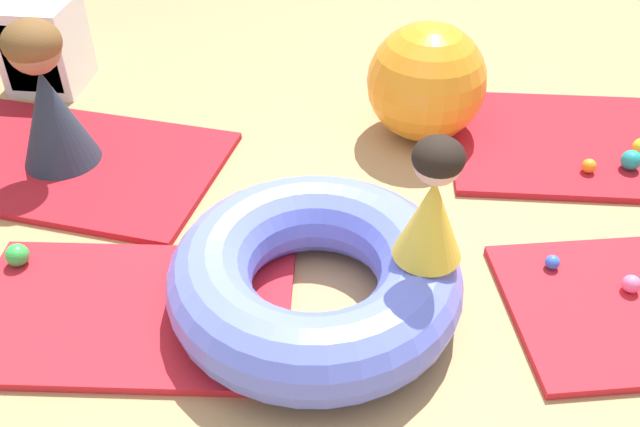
{
  "coord_description": "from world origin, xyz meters",
  "views": [
    {
      "loc": [
        0.28,
        -2.16,
        2.17
      ],
      "look_at": [
        0.03,
        0.11,
        0.36
      ],
      "focal_mm": 38.8,
      "sensor_mm": 36.0,
      "label": 1
    }
  ],
  "objects_px": {
    "play_ball_teal": "(631,160)",
    "play_ball_blue": "(552,262)",
    "play_ball_orange_second": "(589,166)",
    "storage_cube": "(43,47)",
    "inflatable_cushion": "(315,278)",
    "play_ball_green": "(18,254)",
    "exercise_ball_large": "(426,82)",
    "child_in_yellow": "(433,202)",
    "play_ball_pink": "(631,284)",
    "adult_seated": "(47,97)"
  },
  "relations": [
    {
      "from": "play_ball_pink",
      "to": "inflatable_cushion",
      "type": "bearing_deg",
      "value": -171.12
    },
    {
      "from": "inflatable_cushion",
      "to": "play_ball_green",
      "type": "height_order",
      "value": "inflatable_cushion"
    },
    {
      "from": "inflatable_cushion",
      "to": "play_ball_pink",
      "type": "relative_size",
      "value": 15.35
    },
    {
      "from": "play_ball_green",
      "to": "play_ball_orange_second",
      "type": "bearing_deg",
      "value": 20.68
    },
    {
      "from": "play_ball_teal",
      "to": "exercise_ball_large",
      "type": "height_order",
      "value": "exercise_ball_large"
    },
    {
      "from": "adult_seated",
      "to": "exercise_ball_large",
      "type": "distance_m",
      "value": 2.04
    },
    {
      "from": "play_ball_pink",
      "to": "play_ball_orange_second",
      "type": "distance_m",
      "value": 0.91
    },
    {
      "from": "play_ball_blue",
      "to": "play_ball_pink",
      "type": "xyz_separation_m",
      "value": [
        0.32,
        -0.11,
        0.01
      ]
    },
    {
      "from": "child_in_yellow",
      "to": "play_ball_green",
      "type": "bearing_deg",
      "value": 93.64
    },
    {
      "from": "play_ball_teal",
      "to": "exercise_ball_large",
      "type": "bearing_deg",
      "value": 164.72
    },
    {
      "from": "play_ball_pink",
      "to": "adult_seated",
      "type": "bearing_deg",
      "value": 165.95
    },
    {
      "from": "inflatable_cushion",
      "to": "child_in_yellow",
      "type": "bearing_deg",
      "value": 0.42
    },
    {
      "from": "exercise_ball_large",
      "to": "play_ball_teal",
      "type": "bearing_deg",
      "value": -15.28
    },
    {
      "from": "inflatable_cushion",
      "to": "play_ball_orange_second",
      "type": "distance_m",
      "value": 1.75
    },
    {
      "from": "play_ball_blue",
      "to": "play_ball_green",
      "type": "distance_m",
      "value": 2.41
    },
    {
      "from": "inflatable_cushion",
      "to": "play_ball_blue",
      "type": "relative_size",
      "value": 18.62
    },
    {
      "from": "child_in_yellow",
      "to": "play_ball_blue",
      "type": "distance_m",
      "value": 0.86
    },
    {
      "from": "play_ball_blue",
      "to": "storage_cube",
      "type": "height_order",
      "value": "storage_cube"
    },
    {
      "from": "child_in_yellow",
      "to": "play_ball_orange_second",
      "type": "relative_size",
      "value": 6.93
    },
    {
      "from": "inflatable_cushion",
      "to": "play_ball_teal",
      "type": "bearing_deg",
      "value": 36.69
    },
    {
      "from": "inflatable_cushion",
      "to": "child_in_yellow",
      "type": "relative_size",
      "value": 2.3
    },
    {
      "from": "child_in_yellow",
      "to": "play_ball_green",
      "type": "xyz_separation_m",
      "value": [
        -1.81,
        0.09,
        -0.52
      ]
    },
    {
      "from": "play_ball_green",
      "to": "child_in_yellow",
      "type": "bearing_deg",
      "value": -2.89
    },
    {
      "from": "adult_seated",
      "to": "play_ball_green",
      "type": "distance_m",
      "value": 0.91
    },
    {
      "from": "child_in_yellow",
      "to": "storage_cube",
      "type": "relative_size",
      "value": 0.95
    },
    {
      "from": "play_ball_blue",
      "to": "storage_cube",
      "type": "distance_m",
      "value": 3.34
    },
    {
      "from": "play_ball_teal",
      "to": "exercise_ball_large",
      "type": "xyz_separation_m",
      "value": [
        -1.11,
        0.3,
        0.24
      ]
    },
    {
      "from": "child_in_yellow",
      "to": "play_ball_orange_second",
      "type": "bearing_deg",
      "value": -32.5
    },
    {
      "from": "play_ball_teal",
      "to": "play_ball_green",
      "type": "relative_size",
      "value": 1.04
    },
    {
      "from": "adult_seated",
      "to": "play_ball_orange_second",
      "type": "height_order",
      "value": "adult_seated"
    },
    {
      "from": "adult_seated",
      "to": "exercise_ball_large",
      "type": "height_order",
      "value": "adult_seated"
    },
    {
      "from": "play_ball_green",
      "to": "exercise_ball_large",
      "type": "relative_size",
      "value": 0.16
    },
    {
      "from": "play_ball_orange_second",
      "to": "inflatable_cushion",
      "type": "bearing_deg",
      "value": -140.34
    },
    {
      "from": "play_ball_green",
      "to": "exercise_ball_large",
      "type": "bearing_deg",
      "value": 37.16
    },
    {
      "from": "child_in_yellow",
      "to": "adult_seated",
      "type": "xyz_separation_m",
      "value": [
        -1.94,
        0.92,
        -0.18
      ]
    },
    {
      "from": "play_ball_green",
      "to": "adult_seated",
      "type": "bearing_deg",
      "value": 99.47
    },
    {
      "from": "play_ball_blue",
      "to": "storage_cube",
      "type": "xyz_separation_m",
      "value": [
        -2.98,
        1.48,
        0.21
      ]
    },
    {
      "from": "play_ball_pink",
      "to": "play_ball_orange_second",
      "type": "xyz_separation_m",
      "value": [
        -0.01,
        0.91,
        -0.0
      ]
    },
    {
      "from": "child_in_yellow",
      "to": "play_ball_teal",
      "type": "distance_m",
      "value": 1.71
    },
    {
      "from": "play_ball_teal",
      "to": "play_ball_orange_second",
      "type": "xyz_separation_m",
      "value": [
        -0.23,
        -0.06,
        -0.02
      ]
    },
    {
      "from": "play_ball_teal",
      "to": "play_ball_blue",
      "type": "bearing_deg",
      "value": -122.3
    },
    {
      "from": "play_ball_pink",
      "to": "play_ball_green",
      "type": "height_order",
      "value": "play_ball_green"
    },
    {
      "from": "play_ball_green",
      "to": "exercise_ball_large",
      "type": "distance_m",
      "value": 2.3
    },
    {
      "from": "play_ball_blue",
      "to": "play_ball_orange_second",
      "type": "bearing_deg",
      "value": 68.69
    },
    {
      "from": "inflatable_cushion",
      "to": "play_ball_teal",
      "type": "distance_m",
      "value": 1.97
    },
    {
      "from": "play_ball_blue",
      "to": "play_ball_orange_second",
      "type": "distance_m",
      "value": 0.85
    },
    {
      "from": "play_ball_teal",
      "to": "play_ball_orange_second",
      "type": "bearing_deg",
      "value": -166.03
    },
    {
      "from": "child_in_yellow",
      "to": "storage_cube",
      "type": "distance_m",
      "value": 3.01
    },
    {
      "from": "adult_seated",
      "to": "play_ball_green",
      "type": "xyz_separation_m",
      "value": [
        0.14,
        -0.83,
        -0.34
      ]
    },
    {
      "from": "play_ball_teal",
      "to": "storage_cube",
      "type": "distance_m",
      "value": 3.58
    }
  ]
}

